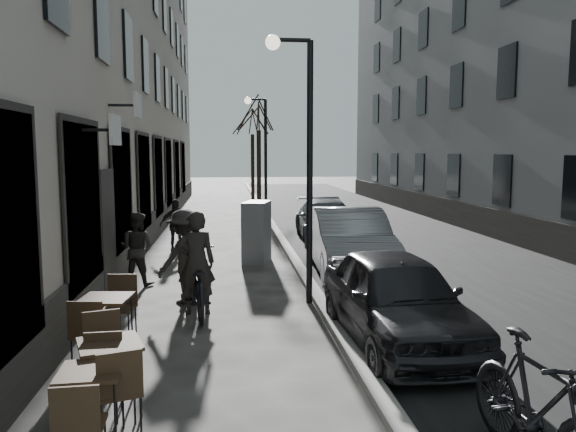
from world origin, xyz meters
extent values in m
cube|color=black|center=(3.85, 16.00, 0.00)|extent=(7.30, 60.00, 0.00)
cube|color=gray|center=(0.20, 16.00, 0.06)|extent=(0.25, 60.00, 0.12)
cube|color=#B0A393|center=(-6.00, 16.50, 8.00)|extent=(4.00, 35.00, 16.00)
cube|color=slate|center=(9.50, 16.50, 8.00)|extent=(4.00, 35.00, 16.00)
cylinder|color=black|center=(0.00, 6.00, 2.50)|extent=(0.12, 0.12, 5.00)
cylinder|color=black|center=(-0.35, 6.00, 5.00)|extent=(0.70, 0.08, 0.08)
sphere|color=#FFF2CC|center=(-0.70, 6.00, 4.95)|extent=(0.28, 0.28, 0.28)
cylinder|color=black|center=(0.00, 18.00, 2.50)|extent=(0.12, 0.12, 5.00)
cylinder|color=black|center=(-0.35, 18.00, 5.00)|extent=(0.70, 0.08, 0.08)
sphere|color=#FFF2CC|center=(-0.70, 18.00, 4.95)|extent=(0.28, 0.28, 0.28)
cylinder|color=black|center=(-0.10, 21.00, 1.95)|extent=(0.20, 0.20, 3.90)
cylinder|color=black|center=(-0.10, 27.00, 1.95)|extent=(0.20, 0.20, 3.90)
cube|color=#2F1F15|center=(-2.97, 0.99, 0.75)|extent=(0.66, 0.66, 0.04)
cylinder|color=black|center=(-3.22, 0.71, 0.36)|extent=(0.02, 0.02, 0.73)
cylinder|color=black|center=(-2.69, 0.74, 0.36)|extent=(0.02, 0.02, 0.73)
cylinder|color=black|center=(-3.24, 1.24, 0.36)|extent=(0.02, 0.02, 0.73)
cylinder|color=black|center=(-2.72, 1.26, 0.36)|extent=(0.02, 0.02, 0.73)
cube|color=#2F1F15|center=(-2.91, 1.66, 0.80)|extent=(0.84, 0.84, 0.04)
cylinder|color=black|center=(-3.09, 1.31, 0.39)|extent=(0.03, 0.03, 0.77)
cylinder|color=black|center=(-2.56, 1.48, 0.39)|extent=(0.03, 0.03, 0.77)
cylinder|color=black|center=(-3.27, 1.84, 0.39)|extent=(0.03, 0.03, 0.77)
cylinder|color=black|center=(-2.74, 2.02, 0.39)|extent=(0.03, 0.03, 0.77)
cube|color=#2F1F15|center=(-3.35, 3.58, 0.82)|extent=(0.76, 0.76, 0.04)
cylinder|color=black|center=(-3.67, 3.33, 0.40)|extent=(0.03, 0.03, 0.80)
cylinder|color=black|center=(-3.10, 3.26, 0.40)|extent=(0.03, 0.03, 0.80)
cylinder|color=black|center=(-3.61, 3.90, 0.40)|extent=(0.03, 0.03, 0.80)
cylinder|color=black|center=(-3.03, 3.84, 0.40)|extent=(0.03, 0.03, 0.80)
cube|color=slate|center=(-0.80, 10.14, 0.82)|extent=(0.86, 1.20, 1.63)
imported|color=black|center=(-2.15, 5.51, 0.58)|extent=(1.03, 2.28, 1.15)
imported|color=black|center=(-2.15, 5.51, 0.94)|extent=(0.74, 0.53, 1.89)
imported|color=#272421|center=(-3.57, 7.90, 0.81)|extent=(0.95, 0.84, 1.62)
imported|color=#272522|center=(-2.41, 6.30, 0.92)|extent=(1.34, 1.30, 1.84)
imported|color=black|center=(-3.10, 12.07, 0.77)|extent=(0.94, 0.47, 1.55)
imported|color=black|center=(1.00, 3.58, 0.71)|extent=(1.84, 4.21, 1.41)
imported|color=gray|center=(1.36, 8.53, 0.78)|extent=(1.92, 4.84, 1.57)
imported|color=#393D43|center=(1.73, 13.69, 0.66)|extent=(2.02, 4.62, 1.32)
imported|color=black|center=(1.20, -0.04, 0.63)|extent=(0.78, 2.16, 1.27)
camera|label=1|loc=(-1.59, -4.61, 2.95)|focal=35.00mm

